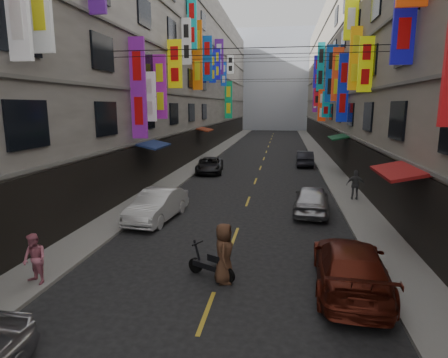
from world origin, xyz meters
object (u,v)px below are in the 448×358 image
(car_right_near, at_px, (350,266))
(pedestrian_crossing, at_px, (224,253))
(scooter_crossing, at_px, (212,265))
(car_left_mid, at_px, (157,205))
(car_left_far, at_px, (210,165))
(pedestrian_lfar, at_px, (35,259))
(car_right_mid, at_px, (312,199))
(scooter_far_right, at_px, (311,199))
(pedestrian_rfar, at_px, (356,185))
(car_right_far, at_px, (305,158))

(car_right_near, relative_size, pedestrian_crossing, 2.66)
(scooter_crossing, distance_m, pedestrian_crossing, 0.70)
(car_left_mid, xyz_separation_m, car_left_far, (0.00, 13.18, -0.11))
(car_left_far, height_order, pedestrian_crossing, pedestrian_crossing)
(car_left_far, xyz_separation_m, pedestrian_lfar, (-1.40, -20.32, 0.28))
(car_right_mid, relative_size, pedestrian_lfar, 2.76)
(scooter_far_right, relative_size, car_right_near, 0.35)
(car_right_mid, xyz_separation_m, pedestrian_crossing, (-3.27, -8.27, 0.22))
(car_left_mid, distance_m, car_right_near, 9.86)
(pedestrian_lfar, relative_size, pedestrian_rfar, 0.91)
(scooter_crossing, relative_size, pedestrian_rfar, 0.96)
(pedestrian_lfar, height_order, pedestrian_crossing, pedestrian_crossing)
(car_left_mid, distance_m, pedestrian_crossing, 7.25)
(scooter_far_right, distance_m, pedestrian_lfar, 13.94)
(car_left_mid, height_order, pedestrian_rfar, pedestrian_rfar)
(car_left_mid, xyz_separation_m, car_right_mid, (7.46, 2.35, 0.00))
(car_left_mid, distance_m, car_right_far, 19.75)
(scooter_far_right, xyz_separation_m, pedestrian_lfar, (-8.91, -10.71, 0.46))
(scooter_crossing, bearing_deg, pedestrian_crossing, -88.03)
(car_right_near, height_order, car_right_mid, car_right_mid)
(scooter_crossing, distance_m, car_left_far, 19.26)
(pedestrian_crossing, bearing_deg, scooter_far_right, -23.37)
(scooter_crossing, relative_size, pedestrian_crossing, 0.87)
(car_right_mid, bearing_deg, car_left_mid, 23.18)
(scooter_far_right, relative_size, car_left_mid, 0.40)
(car_left_mid, xyz_separation_m, pedestrian_lfar, (-1.40, -7.14, 0.17))
(scooter_far_right, bearing_deg, pedestrian_crossing, 85.59)
(car_right_mid, bearing_deg, car_left_far, -49.75)
(scooter_crossing, distance_m, car_right_far, 24.16)
(pedestrian_crossing, bearing_deg, pedestrian_lfar, 98.35)
(scooter_far_right, xyz_separation_m, car_left_mid, (-7.51, -3.57, 0.29))
(car_left_far, relative_size, car_right_near, 0.89)
(car_right_far, bearing_deg, pedestrian_lfar, 70.21)
(car_right_near, xyz_separation_m, pedestrian_rfar, (2.11, 10.98, 0.24))
(scooter_crossing, height_order, scooter_far_right, same)
(car_right_mid, xyz_separation_m, pedestrian_rfar, (2.65, 2.87, 0.24))
(car_right_mid, relative_size, pedestrian_rfar, 2.52)
(car_left_mid, distance_m, car_right_mid, 7.82)
(scooter_far_right, distance_m, car_right_far, 14.53)
(car_left_mid, bearing_deg, pedestrian_crossing, -48.38)
(car_left_mid, distance_m, car_left_far, 13.18)
(pedestrian_lfar, xyz_separation_m, pedestrian_crossing, (5.59, 1.23, 0.05))
(car_right_near, bearing_deg, car_left_mid, -32.29)
(car_left_far, xyz_separation_m, pedestrian_rfar, (10.11, -7.95, 0.35))
(pedestrian_lfar, bearing_deg, car_right_far, 90.75)
(pedestrian_lfar, bearing_deg, pedestrian_crossing, 33.46)
(scooter_crossing, xyz_separation_m, scooter_far_right, (3.75, 9.28, 0.00))
(pedestrian_rfar, distance_m, pedestrian_crossing, 12.61)
(car_right_mid, bearing_deg, pedestrian_crossing, 74.09)
(pedestrian_lfar, bearing_deg, scooter_far_right, 71.30)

